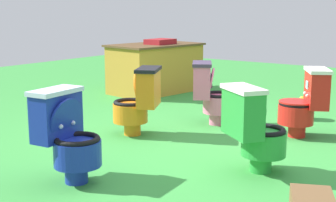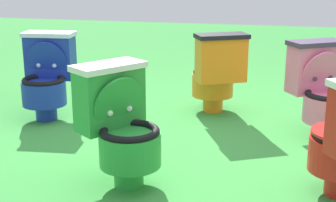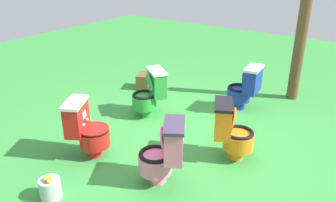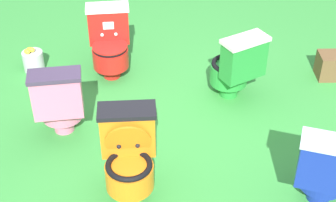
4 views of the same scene
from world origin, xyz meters
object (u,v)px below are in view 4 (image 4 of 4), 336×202
toilet_green (236,66)px  toilet_red (110,42)px  toilet_blue (326,169)px  toilet_pink (59,101)px  small_crate (334,66)px  lemon_bucket (33,61)px  toilet_orange (129,154)px

toilet_green → toilet_red: same height
toilet_green → toilet_blue: 1.49m
toilet_red → toilet_pink: bearing=65.4°
small_crate → lemon_bucket: size_ratio=1.23×
toilet_pink → small_crate: size_ratio=2.13×
toilet_blue → toilet_red: bearing=150.3°
toilet_green → toilet_orange: (0.37, 1.52, 0.00)m
small_crate → lemon_bucket: (2.96, 1.14, -0.02)m
toilet_green → toilet_red: size_ratio=1.00×
toilet_blue → toilet_pink: size_ratio=1.00×
toilet_orange → toilet_blue: (-1.40, -0.43, 0.00)m
toilet_red → small_crate: toilet_red is taller
lemon_bucket → toilet_red: bearing=-160.0°
toilet_red → small_crate: bearing=171.7°
toilet_green → toilet_pink: bearing=168.9°
toilet_pink → toilet_red: bearing=63.4°
toilet_pink → lemon_bucket: (0.88, -0.79, -0.26)m
toilet_green → toilet_orange: bearing=-157.8°
lemon_bucket → toilet_pink: bearing=138.1°
toilet_blue → toilet_pink: bearing=175.3°
toilet_blue → lemon_bucket: bearing=160.6°
toilet_green → small_crate: bearing=-10.9°
toilet_blue → lemon_bucket: 3.24m
toilet_orange → small_crate: size_ratio=2.13×
lemon_bucket → small_crate: bearing=-158.9°
toilet_pink → toilet_blue: bearing=-30.3°
toilet_red → small_crate: size_ratio=2.13×
toilet_pink → small_crate: 2.85m
toilet_green → small_crate: toilet_green is taller
toilet_green → toilet_orange: 1.56m
toilet_orange → toilet_blue: bearing=169.9°
toilet_green → toilet_pink: size_ratio=1.00×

